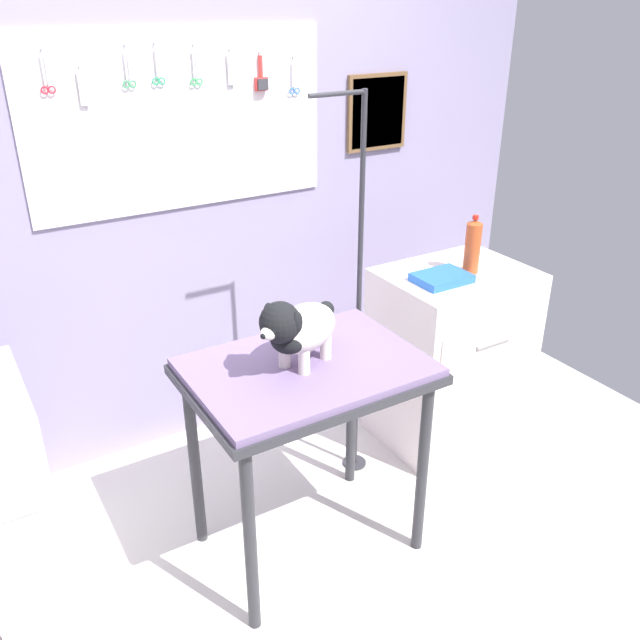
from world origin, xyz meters
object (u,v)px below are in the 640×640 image
(soda_bottle, at_px, (473,246))
(cabinet_right, at_px, (450,355))
(grooming_arm, at_px, (357,313))
(grooming_table, at_px, (307,387))
(dog, at_px, (298,329))

(soda_bottle, bearing_deg, cabinet_right, 148.95)
(grooming_arm, xyz_separation_m, soda_bottle, (0.60, -0.03, 0.20))
(cabinet_right, bearing_deg, soda_bottle, -31.05)
(grooming_table, xyz_separation_m, cabinet_right, (1.00, 0.32, -0.31))
(cabinet_right, bearing_deg, grooming_arm, 179.45)
(cabinet_right, height_order, soda_bottle, soda_bottle)
(grooming_table, bearing_deg, dog, -173.07)
(dog, xyz_separation_m, cabinet_right, (1.03, 0.32, -0.56))
(soda_bottle, bearing_deg, grooming_table, -164.39)
(grooming_arm, distance_m, dog, 0.61)
(grooming_table, relative_size, cabinet_right, 0.97)
(grooming_arm, bearing_deg, dog, -145.26)
(dog, bearing_deg, grooming_arm, 34.74)
(cabinet_right, xyz_separation_m, soda_bottle, (0.05, -0.03, 0.57))
(grooming_arm, xyz_separation_m, dog, (-0.47, -0.33, 0.19))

